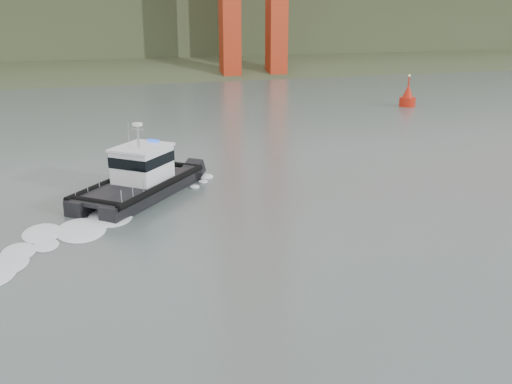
% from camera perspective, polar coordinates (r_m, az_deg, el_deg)
% --- Properties ---
extents(ground, '(400.00, 400.00, 0.00)m').
position_cam_1_polar(ground, '(21.71, 2.88, -12.72)').
color(ground, '#53625F').
rests_on(ground, ground).
extents(headlands, '(500.00, 105.36, 27.12)m').
position_cam_1_polar(headlands, '(143.19, -15.36, 15.71)').
color(headlands, '#334426').
rests_on(headlands, ground).
extents(patrol_boat, '(8.94, 9.56, 4.67)m').
position_cam_1_polar(patrol_boat, '(35.72, -11.49, 1.48)').
color(patrol_boat, black).
rests_on(patrol_boat, ground).
extents(nav_buoy, '(1.89, 1.89, 3.95)m').
position_cam_1_polar(nav_buoy, '(70.17, 14.93, 9.12)').
color(nav_buoy, red).
rests_on(nav_buoy, ground).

